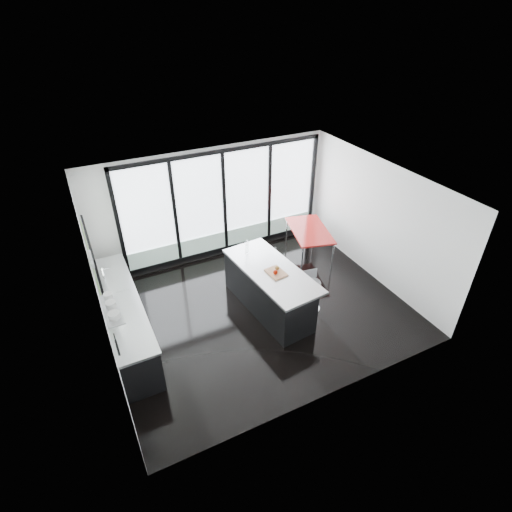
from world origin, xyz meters
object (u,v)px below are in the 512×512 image
island (268,289)px  bar_stool_far (272,271)px  red_table (308,243)px  bar_stool_near (311,296)px

island → bar_stool_far: (0.49, 0.72, -0.16)m
island → red_table: island is taller
island → bar_stool_near: size_ratio=3.50×
island → red_table: bearing=35.0°
bar_stool_near → bar_stool_far: 1.19m
red_table → bar_stool_far: bearing=-156.9°
bar_stool_near → bar_stool_far: size_ratio=1.05×
bar_stool_far → red_table: (1.35, 0.57, 0.07)m
bar_stool_near → island: bearing=159.7°
bar_stool_near → red_table: (1.05, 1.73, 0.05)m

